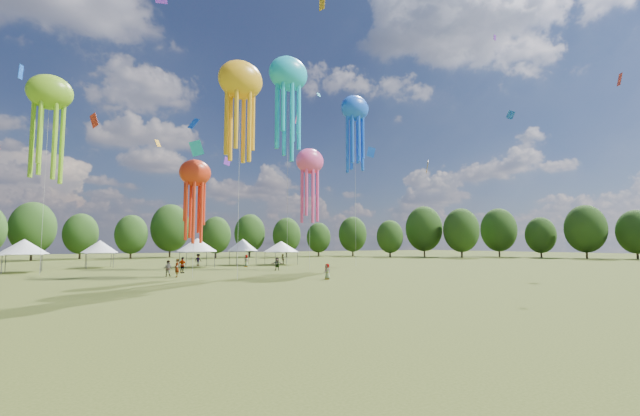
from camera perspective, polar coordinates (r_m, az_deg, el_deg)
ground at (r=20.84m, az=30.33°, el=-13.93°), size 300.00×300.00×0.00m
spectator_near at (r=47.36m, az=-20.20°, el=-7.80°), size 1.04×0.96×1.71m
spectators_far at (r=58.57m, az=-11.32°, el=-7.36°), size 22.13×32.67×1.90m
festival_tents at (r=65.14m, az=-18.36°, el=-4.96°), size 40.47×11.49×4.28m
show_kites at (r=55.16m, az=-8.91°, el=11.95°), size 45.77×21.11×28.81m
small_kites at (r=60.08m, az=-11.87°, el=23.16°), size 68.72×55.32×45.60m
treeline at (r=73.74m, az=-20.63°, el=-2.21°), size 201.57×95.24×13.43m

